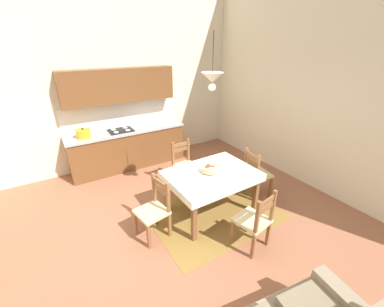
% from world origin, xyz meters
% --- Properties ---
extents(ground_plane, '(6.47, 6.25, 0.10)m').
position_xyz_m(ground_plane, '(0.00, 0.00, -0.05)').
color(ground_plane, '#935B42').
extents(wall_back, '(6.47, 0.12, 4.24)m').
position_xyz_m(wall_back, '(0.00, 2.89, 2.12)').
color(wall_back, beige).
rests_on(wall_back, ground_plane).
extents(wall_right, '(0.12, 6.25, 4.24)m').
position_xyz_m(wall_right, '(2.99, 0.00, 2.12)').
color(wall_right, beige).
rests_on(wall_right, ground_plane).
extents(area_rug, '(2.10, 1.60, 0.01)m').
position_xyz_m(area_rug, '(0.72, 0.03, 0.00)').
color(area_rug, olive).
rests_on(area_rug, ground_plane).
extents(kitchen_cabinetry, '(2.60, 0.63, 2.20)m').
position_xyz_m(kitchen_cabinetry, '(0.08, 2.55, 0.86)').
color(kitchen_cabinetry, brown).
rests_on(kitchen_cabinetry, ground_plane).
extents(dining_table, '(1.45, 1.07, 0.75)m').
position_xyz_m(dining_table, '(0.72, 0.13, 0.64)').
color(dining_table, brown).
rests_on(dining_table, ground_plane).
extents(dining_chair_camera_side, '(0.49, 0.49, 0.93)m').
position_xyz_m(dining_chair_camera_side, '(0.75, -0.85, 0.44)').
color(dining_chair_camera_side, '#D1BC89').
rests_on(dining_chair_camera_side, ground_plane).
extents(dining_chair_tv_side, '(0.49, 0.49, 0.93)m').
position_xyz_m(dining_chair_tv_side, '(-0.33, 0.10, 0.44)').
color(dining_chair_tv_side, '#D1BC89').
rests_on(dining_chair_tv_side, ground_plane).
extents(dining_chair_window_side, '(0.48, 0.48, 0.93)m').
position_xyz_m(dining_chair_window_side, '(1.73, 0.09, 0.44)').
color(dining_chair_window_side, '#D1BC89').
rests_on(dining_chair_window_side, ground_plane).
extents(dining_chair_kitchen_side, '(0.44, 0.44, 0.93)m').
position_xyz_m(dining_chair_kitchen_side, '(0.76, 1.10, 0.44)').
color(dining_chair_kitchen_side, '#D1BC89').
rests_on(dining_chair_kitchen_side, ground_plane).
extents(fruit_bowl, '(0.30, 0.30, 0.12)m').
position_xyz_m(fruit_bowl, '(0.70, 0.17, 0.81)').
color(fruit_bowl, tan).
rests_on(fruit_bowl, dining_table).
extents(pendant_lamp, '(0.32, 0.32, 0.81)m').
position_xyz_m(pendant_lamp, '(0.77, 0.27, 2.22)').
color(pendant_lamp, black).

